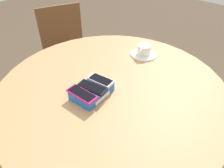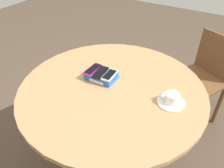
{
  "view_description": "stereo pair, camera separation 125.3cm",
  "coord_description": "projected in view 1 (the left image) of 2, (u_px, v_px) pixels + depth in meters",
  "views": [
    {
      "loc": [
        -0.64,
        -0.52,
        1.43
      ],
      "look_at": [
        0.0,
        0.0,
        0.77
      ],
      "focal_mm": 35.0,
      "sensor_mm": 36.0,
      "label": 1
    },
    {
      "loc": [
        0.55,
        -0.89,
        1.57
      ],
      "look_at": [
        0.0,
        0.0,
        0.77
      ],
      "focal_mm": 35.0,
      "sensor_mm": 36.0,
      "label": 2
    }
  ],
  "objects": [
    {
      "name": "round_table",
      "position": [
        112.0,
        100.0,
        1.12
      ],
      "size": [
        1.13,
        1.13,
        0.75
      ],
      "color": "#2D2D2D",
      "rests_on": "ground_plane"
    },
    {
      "name": "phone_box",
      "position": [
        92.0,
        91.0,
        1.01
      ],
      "size": [
        0.19,
        0.13,
        0.04
      ],
      "color": "blue",
      "rests_on": "round_table"
    },
    {
      "name": "phone_magenta",
      "position": [
        82.0,
        94.0,
        0.95
      ],
      "size": [
        0.06,
        0.14,
        0.01
      ],
      "color": "#D11975",
      "rests_on": "phone_box"
    },
    {
      "name": "phone_black",
      "position": [
        92.0,
        87.0,
        0.99
      ],
      "size": [
        0.07,
        0.14,
        0.01
      ],
      "color": "black",
      "rests_on": "phone_box"
    },
    {
      "name": "phone_white",
      "position": [
        101.0,
        80.0,
        1.03
      ],
      "size": [
        0.07,
        0.13,
        0.01
      ],
      "color": "silver",
      "rests_on": "phone_box"
    },
    {
      "name": "saucer",
      "position": [
        144.0,
        54.0,
        1.3
      ],
      "size": [
        0.15,
        0.15,
        0.01
      ],
      "primitive_type": "cylinder",
      "color": "white",
      "rests_on": "round_table"
    },
    {
      "name": "coffee_cup",
      "position": [
        144.0,
        50.0,
        1.28
      ],
      "size": [
        0.11,
        0.08,
        0.06
      ],
      "color": "white",
      "rests_on": "saucer"
    },
    {
      "name": "chair_far_side",
      "position": [
        68.0,
        54.0,
        1.92
      ],
      "size": [
        0.52,
        0.52,
        0.83
      ],
      "color": "brown",
      "rests_on": "ground_plane"
    }
  ]
}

